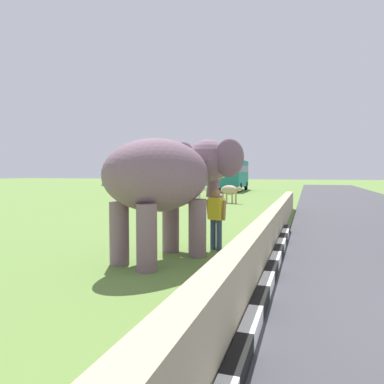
% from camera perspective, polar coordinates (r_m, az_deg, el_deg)
% --- Properties ---
extents(striped_curb, '(16.20, 0.20, 0.24)m').
position_cam_1_polar(striped_curb, '(5.30, 10.18, -18.56)').
color(striped_curb, white).
rests_on(striped_curb, ground_plane).
extents(barrier_parapet, '(28.00, 0.36, 1.00)m').
position_cam_1_polar(barrier_parapet, '(7.47, 10.37, -9.12)').
color(barrier_parapet, tan).
rests_on(barrier_parapet, ground_plane).
extents(elephant, '(4.05, 3.14, 2.98)m').
position_cam_1_polar(elephant, '(8.67, -3.47, 2.36)').
color(elephant, slate).
rests_on(elephant, ground_plane).
extents(person_handler, '(0.37, 0.64, 1.66)m').
position_cam_1_polar(person_handler, '(9.61, 3.87, -3.78)').
color(person_handler, navy).
rests_on(person_handler, ground_plane).
extents(bus_orange, '(8.82, 4.76, 3.50)m').
position_cam_1_polar(bus_orange, '(30.26, -2.70, 3.08)').
color(bus_orange, orange).
rests_on(bus_orange, ground_plane).
extents(bus_teal, '(8.54, 2.87, 3.50)m').
position_cam_1_polar(bus_teal, '(41.43, 6.59, 3.06)').
color(bus_teal, teal).
rests_on(bus_teal, ground_plane).
extents(cow_near, '(0.69, 1.90, 1.23)m').
position_cam_1_polar(cow_near, '(24.53, 0.22, 0.26)').
color(cow_near, beige).
rests_on(cow_near, ground_plane).
extents(cow_mid, '(1.60, 1.66, 1.23)m').
position_cam_1_polar(cow_mid, '(20.18, -5.54, -0.36)').
color(cow_mid, beige).
rests_on(cow_mid, ground_plane).
extents(cow_far, '(1.38, 1.81, 1.23)m').
position_cam_1_polar(cow_far, '(24.61, 6.06, 0.26)').
color(cow_far, tan).
rests_on(cow_far, ground_plane).
extents(hill_east, '(30.32, 24.26, 9.83)m').
position_cam_1_polar(hill_east, '(64.33, -2.54, 1.22)').
color(hill_east, '#6E7A59').
rests_on(hill_east, ground_plane).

